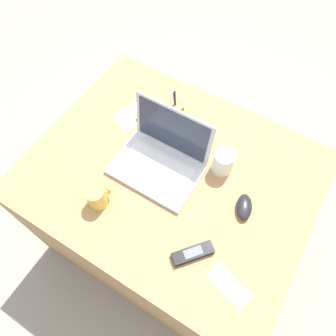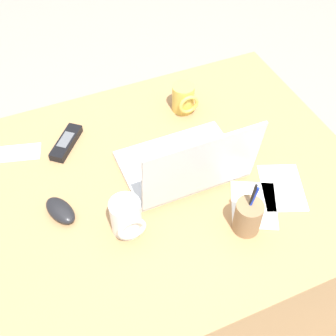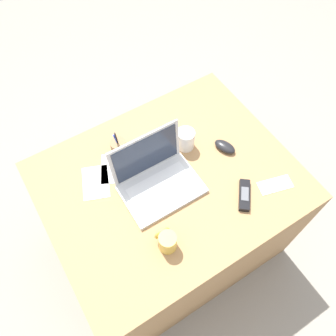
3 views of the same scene
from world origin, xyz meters
The scene contains 11 objects.
ground_plane centered at (0.00, 0.00, 0.00)m, with size 6.00×6.00×0.00m, color gray.
desk centered at (0.00, 0.00, 0.37)m, with size 1.11×0.89×0.74m, color #A87C4F.
laptop centered at (-0.06, 0.01, 0.78)m, with size 0.34×0.26×0.23m.
computer_mouse centered at (0.31, 0.01, 0.75)m, with size 0.06×0.10×0.03m, color black.
coffee_mug_white centered at (-0.17, -0.25, 0.78)m, with size 0.07×0.08×0.09m.
coffee_mug_tall centered at (0.16, 0.12, 0.79)m, with size 0.08×0.09×0.10m.
cordless_phone centered at (0.23, -0.24, 0.75)m, with size 0.13×0.14×0.03m.
pen_holder centered at (-0.12, 0.24, 0.79)m, with size 0.07×0.07×0.17m.
paper_note_near_laptop centered at (0.38, -0.27, 0.74)m, with size 0.15×0.07×0.00m, color white.
paper_note_left centered at (-0.28, 0.16, 0.74)m, with size 0.11×0.17×0.00m, color white.
paper_note_right centered at (-0.18, 0.18, 0.74)m, with size 0.12×0.16×0.00m, color white.
Camera 3 is at (-0.40, -0.63, 2.06)m, focal length 36.48 mm.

